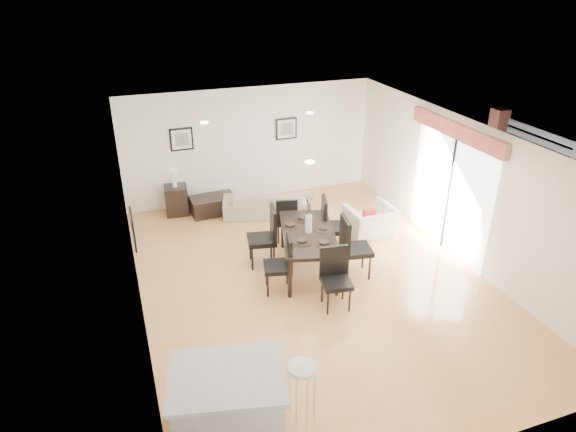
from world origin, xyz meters
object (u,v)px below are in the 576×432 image
object	(u,v)px
armchair	(370,221)
dining_chair_efar	(330,222)
bar_stool	(302,373)
coffee_table	(213,205)
dining_chair_enear	(351,244)
side_table	(177,200)
dining_chair_head	(335,274)
sofa	(267,203)
dining_table	(308,236)
dining_chair_foot	(286,218)
dining_chair_wfar	(267,233)
kitchen_island	(229,405)
dining_chair_wnear	(283,261)

from	to	relation	value
armchair	dining_chair_efar	xyz separation A→B (m)	(-1.09, -0.37, 0.32)
bar_stool	armchair	bearing A→B (deg)	52.79
dining_chair_efar	coffee_table	world-z (taller)	dining_chair_efar
dining_chair_enear	side_table	size ratio (longest dim) A/B	1.75
dining_chair_efar	bar_stool	bearing A→B (deg)	168.80
dining_chair_head	bar_stool	world-z (taller)	dining_chair_head
dining_chair_enear	sofa	bearing A→B (deg)	22.49
sofa	dining_table	xyz separation A→B (m)	(-0.00, -2.53, 0.41)
dining_chair_foot	coffee_table	world-z (taller)	dining_chair_foot
dining_chair_enear	coffee_table	size ratio (longest dim) A/B	1.16
armchair	side_table	world-z (taller)	side_table
sofa	dining_chair_efar	xyz separation A→B (m)	(0.66, -2.03, 0.35)
dining_chair_wfar	dining_chair_foot	size ratio (longest dim) A/B	1.20
side_table	bar_stool	distance (m)	6.54
coffee_table	dining_chair_efar	bearing A→B (deg)	-57.86
dining_chair_foot	side_table	world-z (taller)	dining_chair_foot
coffee_table	kitchen_island	bearing A→B (deg)	-103.86
sofa	bar_stool	world-z (taller)	bar_stool
sofa	bar_stool	size ratio (longest dim) A/B	2.53
dining_table	bar_stool	world-z (taller)	bar_stool
dining_table	dining_chair_head	bearing A→B (deg)	-74.19
sofa	armchair	xyz separation A→B (m)	(1.75, -1.67, 0.02)
dining_chair_wnear	coffee_table	xyz separation A→B (m)	(-0.49, 3.51, -0.39)
dining_chair_wnear	dining_chair_head	bearing A→B (deg)	58.62
dining_chair_efar	bar_stool	distance (m)	4.24
coffee_table	dining_chair_head	bearing A→B (deg)	-78.02
dining_table	dining_chair_head	size ratio (longest dim) A/B	1.97
armchair	dining_chair_wfar	xyz separation A→B (m)	(-2.40, -0.41, 0.33)
armchair	dining_chair_wnear	distance (m)	2.78
dining_chair_wnear	dining_chair_efar	xyz separation A→B (m)	(1.32, 0.99, 0.05)
dining_chair_foot	dining_chair_enear	bearing A→B (deg)	124.59
dining_chair_head	side_table	distance (m)	4.86
kitchen_island	dining_chair_enear	bearing A→B (deg)	55.80
dining_chair_foot	armchair	bearing A→B (deg)	-177.74
dining_chair_wnear	dining_chair_head	distance (m)	0.96
sofa	armchair	bearing A→B (deg)	151.99
sofa	dining_table	distance (m)	2.56
sofa	dining_chair_wfar	world-z (taller)	dining_chair_wfar
kitchen_island	bar_stool	xyz separation A→B (m)	(0.93, 0.00, 0.20)
side_table	kitchen_island	world-z (taller)	kitchen_island
dining_chair_head	side_table	size ratio (longest dim) A/B	1.57
dining_chair_wfar	dining_chair_head	size ratio (longest dim) A/B	1.11
dining_chair_efar	sofa	bearing A→B (deg)	35.15
dining_chair_head	bar_stool	distance (m)	2.48
coffee_table	side_table	bearing A→B (deg)	158.15
dining_chair_head	bar_stool	bearing A→B (deg)	-115.72
armchair	side_table	distance (m)	4.41
dining_table	dining_chair_wnear	size ratio (longest dim) A/B	1.95
dining_table	dining_chair_foot	xyz separation A→B (m)	(-0.02, 1.17, -0.16)
dining_chair_foot	dining_table	bearing A→B (deg)	103.00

